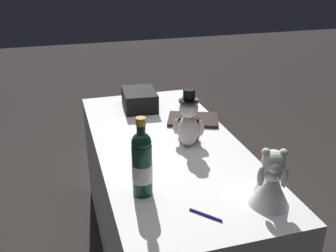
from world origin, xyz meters
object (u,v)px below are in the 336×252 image
object	(u,v)px
teddy_bear_groom	(189,123)
gift_case_black	(140,100)
champagne_bottle	(142,163)
teddy_bear_bride	(271,179)
signing_pen	(204,214)
guestbook	(193,120)

from	to	relation	value
teddy_bear_groom	gift_case_black	xyz separation A→B (m)	(0.57, 0.13, -0.06)
gift_case_black	champagne_bottle	bearing A→B (deg)	168.18
teddy_bear_groom	gift_case_black	world-z (taller)	teddy_bear_groom
teddy_bear_bride	gift_case_black	distance (m)	1.17
signing_pen	guestbook	world-z (taller)	guestbook
teddy_bear_groom	signing_pen	xyz separation A→B (m)	(-0.59, 0.14, -0.11)
teddy_bear_bride	gift_case_black	world-z (taller)	teddy_bear_bride
champagne_bottle	signing_pen	xyz separation A→B (m)	(-0.21, -0.19, -0.14)
teddy_bear_bride	signing_pen	size ratio (longest dim) A/B	2.16
gift_case_black	signing_pen	bearing A→B (deg)	179.54
teddy_bear_bride	gift_case_black	size ratio (longest dim) A/B	0.89
teddy_bear_bride	champagne_bottle	xyz separation A→B (m)	(0.20, 0.46, 0.04)
champagne_bottle	guestbook	size ratio (longest dim) A/B	1.17
teddy_bear_groom	champagne_bottle	xyz separation A→B (m)	(-0.38, 0.33, 0.03)
teddy_bear_groom	guestbook	distance (m)	0.32
signing_pen	gift_case_black	size ratio (longest dim) A/B	0.41
gift_case_black	teddy_bear_groom	bearing A→B (deg)	-167.21
champagne_bottle	signing_pen	world-z (taller)	champagne_bottle
guestbook	teddy_bear_bride	bearing A→B (deg)	-157.68
teddy_bear_groom	teddy_bear_bride	world-z (taller)	teddy_bear_groom
champagne_bottle	gift_case_black	world-z (taller)	champagne_bottle
signing_pen	guestbook	bearing A→B (deg)	-16.93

